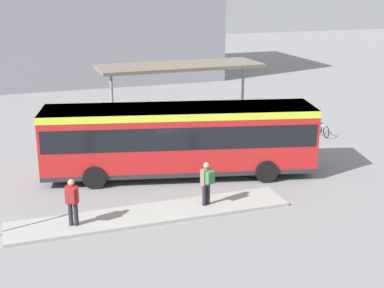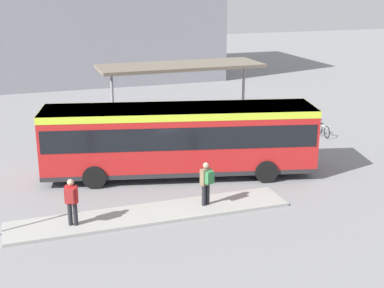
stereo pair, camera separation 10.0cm
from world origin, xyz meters
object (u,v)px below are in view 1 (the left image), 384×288
Objects in this scene: city_bus at (180,136)px; pedestrian_companion at (207,181)px; bicycle_green at (303,123)px; pedestrian_waiting at (72,200)px; bicycle_white at (323,130)px; bicycle_yellow at (312,127)px.

pedestrian_companion is at bearing -78.43° from city_bus.
city_bus is 6.79× the size of bicycle_green.
pedestrian_waiting is (-5.19, -3.94, -0.72)m from city_bus.
bicycle_green is at bearing -155.45° from bicycle_white.
bicycle_green is at bearing -67.06° from pedestrian_companion.
bicycle_yellow is at bearing -70.14° from pedestrian_companion.
bicycle_yellow is 0.74m from bicycle_green.
bicycle_white is (9.66, 7.22, -0.75)m from pedestrian_companion.
bicycle_white is (9.54, 3.44, -1.47)m from city_bus.
pedestrian_companion is (-0.12, -3.78, -0.72)m from city_bus.
bicycle_white is at bearing -73.43° from pedestrian_companion.
pedestrian_waiting is 16.49m from bicycle_white.
bicycle_yellow reaches higher than bicycle_white.
city_bus is 10.41m from bicycle_green.
bicycle_yellow is at bearing 24.62° from bicycle_green.
bicycle_white is at bearing 27.59° from bicycle_yellow.
bicycle_white is 1.00× the size of bicycle_yellow.
bicycle_yellow is at bearing -39.02° from pedestrian_waiting.
pedestrian_companion is at bearing -40.33° from bicycle_yellow.
pedestrian_waiting is at bearing -50.29° from bicycle_green.
bicycle_yellow is (9.31, 4.15, -1.47)m from city_bus.
pedestrian_waiting is 1.06× the size of bicycle_white.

